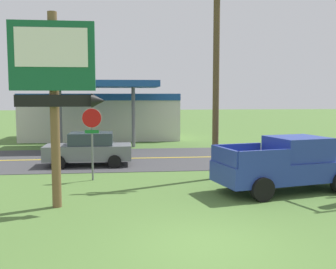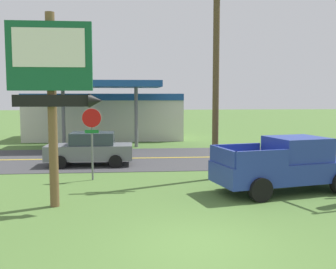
{
  "view_description": "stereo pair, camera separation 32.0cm",
  "coord_description": "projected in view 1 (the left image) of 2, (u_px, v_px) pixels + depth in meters",
  "views": [
    {
      "loc": [
        -1.84,
        -8.86,
        3.45
      ],
      "look_at": [
        0.0,
        8.0,
        1.8
      ],
      "focal_mm": 42.8,
      "sensor_mm": 36.0,
      "label": 1
    },
    {
      "loc": [
        -1.52,
        -8.89,
        3.45
      ],
      "look_at": [
        0.0,
        8.0,
        1.8
      ],
      "focal_mm": 42.8,
      "sensor_mm": 36.0,
      "label": 2
    }
  ],
  "objects": [
    {
      "name": "stop_sign",
      "position": [
        92.0,
        131.0,
        16.16
      ],
      "size": [
        0.8,
        0.08,
        2.95
      ],
      "color": "slate",
      "rests_on": "ground"
    },
    {
      "name": "motel_sign",
      "position": [
        55.0,
        78.0,
        11.95
      ],
      "size": [
        2.78,
        0.54,
        5.94
      ],
      "color": "brown",
      "rests_on": "ground"
    },
    {
      "name": "ground_plane",
      "position": [
        205.0,
        245.0,
        9.29
      ],
      "size": [
        180.0,
        180.0,
        0.0
      ],
      "primitive_type": "plane",
      "color": "#4C7033"
    },
    {
      "name": "utility_pole",
      "position": [
        216.0,
        63.0,
        16.23
      ],
      "size": [
        1.91,
        0.26,
        8.92
      ],
      "color": "brown",
      "rests_on": "ground"
    },
    {
      "name": "road_centre_line",
      "position": [
        158.0,
        158.0,
        22.16
      ],
      "size": [
        126.0,
        0.2,
        0.01
      ],
      "primitive_type": "cube",
      "color": "gold",
      "rests_on": "road_asphalt"
    },
    {
      "name": "road_asphalt",
      "position": [
        158.0,
        158.0,
        22.16
      ],
      "size": [
        140.0,
        8.0,
        0.02
      ],
      "primitive_type": "cube",
      "color": "#3D3D3F",
      "rests_on": "ground"
    },
    {
      "name": "pickup_blue_parked_on_lawn",
      "position": [
        288.0,
        165.0,
        14.48
      ],
      "size": [
        5.5,
        3.07,
        1.96
      ],
      "color": "#233893",
      "rests_on": "ground"
    },
    {
      "name": "car_grey_mid_lane",
      "position": [
        89.0,
        149.0,
        19.71
      ],
      "size": [
        4.2,
        2.0,
        1.64
      ],
      "color": "slate",
      "rests_on": "ground"
    },
    {
      "name": "gas_station",
      "position": [
        102.0,
        114.0,
        32.13
      ],
      "size": [
        12.0,
        11.5,
        4.4
      ],
      "color": "beige",
      "rests_on": "ground"
    }
  ]
}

